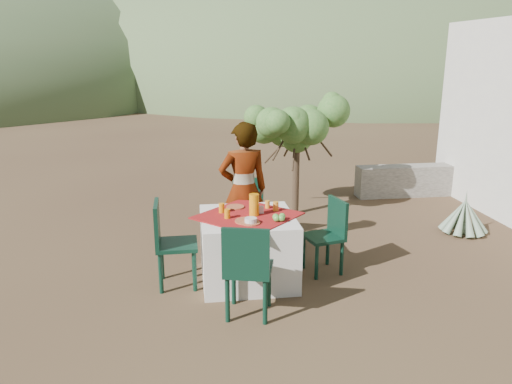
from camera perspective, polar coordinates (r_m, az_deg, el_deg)
ground at (r=5.46m, az=-0.08°, el=-11.42°), size 160.00×160.00×0.00m
table at (r=5.62m, az=-0.95°, el=-6.37°), size 1.30×1.30×0.76m
chair_far at (r=6.62m, az=-1.10°, el=-1.88°), size 0.52×0.52×0.89m
chair_near at (r=4.76m, az=-0.98°, el=-8.56°), size 0.54×0.54×0.96m
chair_left at (r=5.49m, az=-9.92°, el=-5.43°), size 0.45×0.45×0.96m
chair_right at (r=5.85m, az=8.33°, el=-4.55°), size 0.48×0.48×0.87m
person at (r=6.16m, az=-1.45°, el=0.22°), size 0.68×0.50×1.70m
shrub_tree at (r=7.80m, az=4.99°, el=6.90°), size 1.41×1.39×1.66m
agave at (r=7.69m, az=22.68°, el=-2.62°), size 0.67×0.66×0.70m
stone_wall at (r=9.52m, az=18.96°, el=1.31°), size 2.60×0.35×0.55m
hill_near_right at (r=42.81m, az=9.53°, el=12.00°), size 48.00×48.00×20.00m
hill_far_center at (r=56.97m, az=-11.54°, el=12.73°), size 60.00×60.00×24.00m
hill_far_right at (r=58.40m, az=22.01°, el=12.00°), size 36.00×36.00×14.00m
plate_far at (r=5.76m, az=-2.38°, el=-1.71°), size 0.21×0.21×0.01m
plate_near at (r=5.28m, az=-1.07°, el=-3.33°), size 0.25×0.25×0.01m
glass_far at (r=5.57m, az=-3.94°, el=-1.84°), size 0.07×0.07×0.11m
glass_near at (r=5.38m, az=-3.31°, el=-2.49°), size 0.06×0.06×0.10m
juice_pitcher at (r=5.45m, az=-0.22°, el=-1.47°), size 0.11×0.11×0.24m
bowl_plate at (r=5.22m, az=-0.61°, el=-3.54°), size 0.20×0.20×0.01m
white_bowl at (r=5.21m, az=-0.61°, el=-3.23°), size 0.13×0.13×0.05m
jar_left at (r=5.63m, az=2.27°, el=-1.63°), size 0.07×0.07×0.10m
jar_right at (r=5.72m, az=1.32°, el=-1.42°), size 0.06×0.06×0.09m
napkin_holder at (r=5.53m, az=0.53°, el=-2.05°), size 0.07×0.04×0.08m
fruit_cluster at (r=5.30m, az=2.64°, el=-2.93°), size 0.14×0.13×0.07m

